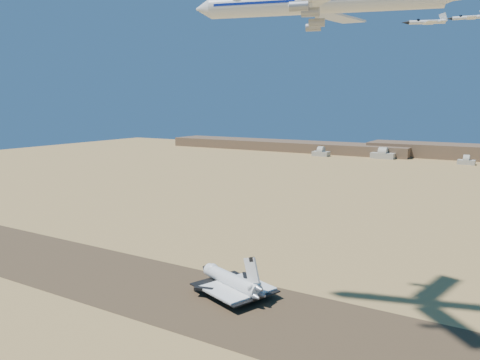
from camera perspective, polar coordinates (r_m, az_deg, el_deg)
The scene contains 10 objects.
ground at distance 177.65m, azimuth -3.70°, elevation -14.61°, with size 1200.00×1200.00×0.00m, color #AD894D.
runway at distance 177.64m, azimuth -3.70°, elevation -14.60°, with size 600.00×50.00×0.06m, color #4E3927.
hangars at distance 634.91m, azimuth 16.54°, elevation 2.92°, with size 200.50×29.50×30.00m.
shuttle at distance 182.47m, azimuth -1.10°, elevation -12.27°, with size 37.05×30.15×18.02m.
carrier_747 at distance 152.46m, azimuth 8.87°, elevation 20.55°, with size 82.12×61.35×20.53m.
crew_a at distance 177.00m, azimuth -0.49°, elevation -14.35°, with size 0.63×0.41×1.71m, color #D75B0C.
crew_b at distance 173.66m, azimuth -0.65°, elevation -14.84°, with size 0.84×0.49×1.74m, color #D75B0C.
crew_c at distance 173.84m, azimuth -1.45°, elevation -14.84°, with size 0.93×0.48×1.59m, color #D75B0C.
chase_jet_c at distance 196.42m, azimuth 21.74°, elevation 17.47°, with size 15.78×9.32×4.05m.
chase_jet_d at distance 206.04m, azimuth 26.03°, elevation 17.39°, with size 14.23×7.83×3.55m.
Camera 1 is at (92.92, -133.08, 72.21)m, focal length 35.00 mm.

